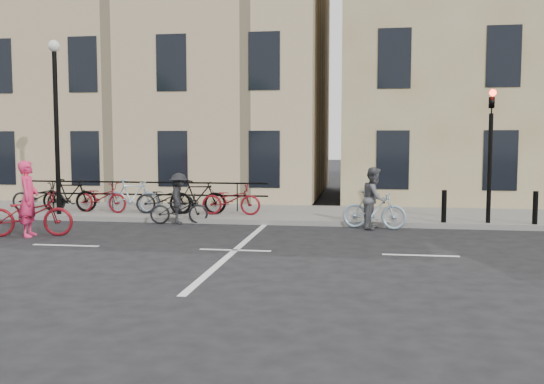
# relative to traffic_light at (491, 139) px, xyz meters

# --- Properties ---
(ground) EXTENTS (120.00, 120.00, 0.00)m
(ground) POSITION_rel_traffic_light_xyz_m (-6.20, -4.34, -2.45)
(ground) COLOR black
(ground) RESTS_ON ground
(sidewalk) EXTENTS (46.00, 4.00, 0.15)m
(sidewalk) POSITION_rel_traffic_light_xyz_m (-10.20, 1.66, -2.38)
(sidewalk) COLOR slate
(sidewalk) RESTS_ON ground
(building_east) EXTENTS (14.00, 10.00, 12.00)m
(building_east) POSITION_rel_traffic_light_xyz_m (2.80, 8.66, 3.70)
(building_east) COLOR #9F8C60
(building_east) RESTS_ON sidewalk
(building_west) EXTENTS (20.00, 10.00, 10.00)m
(building_west) POSITION_rel_traffic_light_xyz_m (-15.20, 8.66, 2.70)
(building_west) COLOR tan
(building_west) RESTS_ON sidewalk
(traffic_light) EXTENTS (0.18, 0.30, 3.90)m
(traffic_light) POSITION_rel_traffic_light_xyz_m (0.00, 0.00, 0.00)
(traffic_light) COLOR black
(traffic_light) RESTS_ON sidewalk
(lamp_post) EXTENTS (0.36, 0.36, 5.28)m
(lamp_post) POSITION_rel_traffic_light_xyz_m (-12.70, 0.06, 1.04)
(lamp_post) COLOR black
(lamp_post) RESTS_ON sidewalk
(bollard_east) EXTENTS (0.14, 0.14, 0.90)m
(bollard_east) POSITION_rel_traffic_light_xyz_m (-1.20, -0.09, -1.85)
(bollard_east) COLOR black
(bollard_east) RESTS_ON sidewalk
(bollard_west) EXTENTS (0.14, 0.14, 0.90)m
(bollard_west) POSITION_rel_traffic_light_xyz_m (1.20, -0.09, -1.85)
(bollard_west) COLOR black
(bollard_west) RESTS_ON sidewalk
(parked_bikes) EXTENTS (8.30, 1.23, 1.05)m
(parked_bikes) POSITION_rel_traffic_light_xyz_m (-10.55, 0.70, -1.81)
(parked_bikes) COLOR black
(parked_bikes) RESTS_ON sidewalk
(cyclist_pink) EXTENTS (2.27, 1.28, 1.92)m
(cyclist_pink) POSITION_rel_traffic_light_xyz_m (-11.75, -3.23, -1.79)
(cyclist_pink) COLOR maroon
(cyclist_pink) RESTS_ON ground
(cyclist_grey) EXTENTS (1.81, 0.93, 1.69)m
(cyclist_grey) POSITION_rel_traffic_light_xyz_m (-3.12, -0.61, -1.77)
(cyclist_grey) COLOR #99B5C8
(cyclist_grey) RESTS_ON ground
(cyclist_dark) EXTENTS (1.76, 1.07, 1.48)m
(cyclist_dark) POSITION_rel_traffic_light_xyz_m (-8.70, -0.44, -1.87)
(cyclist_dark) COLOR black
(cyclist_dark) RESTS_ON ground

